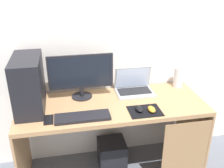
% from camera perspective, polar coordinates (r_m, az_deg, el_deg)
% --- Properties ---
extents(wall_back, '(4.00, 0.05, 2.60)m').
position_cam_1_polar(wall_back, '(2.30, -1.63, 12.20)').
color(wall_back, silver).
rests_on(wall_back, ground_plane).
extents(desk, '(1.57, 0.61, 0.74)m').
position_cam_1_polar(desk, '(2.25, 0.56, -7.59)').
color(desk, '#A37A51').
rests_on(desk, ground_plane).
extents(pc_tower, '(0.21, 0.44, 0.43)m').
position_cam_1_polar(pc_tower, '(2.11, -17.90, -0.02)').
color(pc_tower, black).
rests_on(pc_tower, desk).
extents(monitor, '(0.55, 0.18, 0.39)m').
position_cam_1_polar(monitor, '(2.21, -6.88, 1.97)').
color(monitor, black).
rests_on(monitor, desk).
extents(laptop, '(0.34, 0.23, 0.22)m').
position_cam_1_polar(laptop, '(2.37, 4.89, -0.72)').
color(laptop, '#9EA3A8').
rests_on(laptop, desk).
extents(speaker, '(0.09, 0.09, 0.19)m').
position_cam_1_polar(speaker, '(2.52, 14.46, 1.41)').
color(speaker, silver).
rests_on(speaker, desk).
extents(keyboard, '(0.42, 0.14, 0.02)m').
position_cam_1_polar(keyboard, '(1.98, -6.50, -7.25)').
color(keyboard, black).
rests_on(keyboard, desk).
extents(mousepad, '(0.26, 0.20, 0.00)m').
position_cam_1_polar(mousepad, '(2.08, 7.26, -5.94)').
color(mousepad, black).
rests_on(mousepad, desk).
extents(mouse_left, '(0.06, 0.10, 0.03)m').
position_cam_1_polar(mouse_left, '(2.07, 6.01, -5.47)').
color(mouse_left, black).
rests_on(mouse_left, mousepad).
extents(mouse_right, '(0.06, 0.10, 0.03)m').
position_cam_1_polar(mouse_right, '(2.07, 8.73, -5.52)').
color(mouse_right, orange).
rests_on(mouse_right, mousepad).
extents(cell_phone, '(0.07, 0.13, 0.01)m').
position_cam_1_polar(cell_phone, '(2.01, -13.82, -7.67)').
color(cell_phone, black).
rests_on(cell_phone, desk).
extents(subwoofer, '(0.26, 0.26, 0.26)m').
position_cam_1_polar(subwoofer, '(2.61, -0.05, -14.97)').
color(subwoofer, black).
rests_on(subwoofer, ground_plane).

